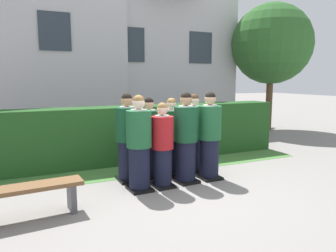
{
  "coord_description": "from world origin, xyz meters",
  "views": [
    {
      "loc": [
        -2.48,
        -5.13,
        1.93
      ],
      "look_at": [
        0.0,
        0.28,
        1.05
      ],
      "focal_mm": 34.01,
      "sensor_mm": 36.0,
      "label": 1
    }
  ],
  "objects_px": {
    "wooden_bench": "(31,194)",
    "student_rear_row_0": "(127,140)",
    "student_in_red_blazer": "(162,147)",
    "student_rear_row_3": "(194,135)",
    "student_front_row_3": "(209,138)",
    "student_rear_row_1": "(149,140)",
    "student_front_row_2": "(186,140)",
    "student_rear_row_2": "(171,138)",
    "student_front_row_0": "(139,145)"
  },
  "relations": [
    {
      "from": "student_in_red_blazer",
      "to": "student_rear_row_2",
      "type": "relative_size",
      "value": 0.98
    },
    {
      "from": "student_front_row_3",
      "to": "student_rear_row_0",
      "type": "xyz_separation_m",
      "value": [
        -1.49,
        0.52,
        -0.01
      ]
    },
    {
      "from": "student_in_red_blazer",
      "to": "student_rear_row_3",
      "type": "height_order",
      "value": "student_rear_row_3"
    },
    {
      "from": "student_rear_row_2",
      "to": "student_rear_row_3",
      "type": "xyz_separation_m",
      "value": [
        0.53,
        0.03,
        0.03
      ]
    },
    {
      "from": "student_front_row_0",
      "to": "student_rear_row_0",
      "type": "bearing_deg",
      "value": 92.41
    },
    {
      "from": "student_in_red_blazer",
      "to": "student_rear_row_0",
      "type": "distance_m",
      "value": 0.75
    },
    {
      "from": "student_front_row_0",
      "to": "wooden_bench",
      "type": "distance_m",
      "value": 1.87
    },
    {
      "from": "student_front_row_0",
      "to": "student_front_row_3",
      "type": "height_order",
      "value": "student_front_row_3"
    },
    {
      "from": "student_front_row_2",
      "to": "student_rear_row_2",
      "type": "xyz_separation_m",
      "value": [
        -0.04,
        0.55,
        -0.07
      ]
    },
    {
      "from": "student_front_row_2",
      "to": "student_front_row_0",
      "type": "bearing_deg",
      "value": -176.05
    },
    {
      "from": "student_rear_row_3",
      "to": "student_front_row_3",
      "type": "bearing_deg",
      "value": -87.13
    },
    {
      "from": "student_front_row_2",
      "to": "wooden_bench",
      "type": "xyz_separation_m",
      "value": [
        -2.7,
        -0.53,
        -0.46
      ]
    },
    {
      "from": "student_rear_row_0",
      "to": "student_rear_row_2",
      "type": "bearing_deg",
      "value": 1.49
    },
    {
      "from": "student_rear_row_3",
      "to": "student_rear_row_0",
      "type": "bearing_deg",
      "value": -177.83
    },
    {
      "from": "student_in_red_blazer",
      "to": "student_front_row_2",
      "type": "xyz_separation_m",
      "value": [
        0.5,
        0.07,
        0.08
      ]
    },
    {
      "from": "student_front_row_2",
      "to": "student_rear_row_1",
      "type": "bearing_deg",
      "value": 133.5
    },
    {
      "from": "student_front_row_0",
      "to": "student_front_row_3",
      "type": "relative_size",
      "value": 0.99
    },
    {
      "from": "student_rear_row_2",
      "to": "wooden_bench",
      "type": "bearing_deg",
      "value": -157.96
    },
    {
      "from": "student_in_red_blazer",
      "to": "student_rear_row_0",
      "type": "xyz_separation_m",
      "value": [
        -0.46,
        0.59,
        0.07
      ]
    },
    {
      "from": "student_front_row_3",
      "to": "student_rear_row_0",
      "type": "relative_size",
      "value": 1.01
    },
    {
      "from": "student_rear_row_0",
      "to": "student_front_row_0",
      "type": "bearing_deg",
      "value": -87.59
    },
    {
      "from": "student_front_row_3",
      "to": "wooden_bench",
      "type": "bearing_deg",
      "value": -170.59
    },
    {
      "from": "student_front_row_0",
      "to": "student_rear_row_3",
      "type": "xyz_separation_m",
      "value": [
        1.44,
        0.64,
        -0.02
      ]
    },
    {
      "from": "student_in_red_blazer",
      "to": "wooden_bench",
      "type": "relative_size",
      "value": 1.07
    },
    {
      "from": "student_rear_row_1",
      "to": "student_rear_row_2",
      "type": "distance_m",
      "value": 0.48
    },
    {
      "from": "wooden_bench",
      "to": "student_rear_row_0",
      "type": "bearing_deg",
      "value": 31.29
    },
    {
      "from": "student_in_red_blazer",
      "to": "student_rear_row_0",
      "type": "bearing_deg",
      "value": 128.07
    },
    {
      "from": "student_rear_row_1",
      "to": "wooden_bench",
      "type": "relative_size",
      "value": 1.11
    },
    {
      "from": "student_front_row_2",
      "to": "student_rear_row_2",
      "type": "height_order",
      "value": "student_front_row_2"
    },
    {
      "from": "student_in_red_blazer",
      "to": "student_rear_row_3",
      "type": "bearing_deg",
      "value": 32.92
    },
    {
      "from": "student_rear_row_0",
      "to": "student_rear_row_3",
      "type": "xyz_separation_m",
      "value": [
        1.46,
        0.06,
        -0.02
      ]
    },
    {
      "from": "student_in_red_blazer",
      "to": "student_front_row_2",
      "type": "relative_size",
      "value": 0.9
    },
    {
      "from": "student_front_row_2",
      "to": "student_rear_row_2",
      "type": "bearing_deg",
      "value": 94.12
    },
    {
      "from": "student_front_row_2",
      "to": "student_rear_row_3",
      "type": "bearing_deg",
      "value": 49.58
    },
    {
      "from": "student_in_red_blazer",
      "to": "student_rear_row_1",
      "type": "xyz_separation_m",
      "value": [
        -0.01,
        0.61,
        0.03
      ]
    },
    {
      "from": "student_front_row_3",
      "to": "student_rear_row_1",
      "type": "xyz_separation_m",
      "value": [
        -1.04,
        0.54,
        -0.05
      ]
    },
    {
      "from": "student_in_red_blazer",
      "to": "wooden_bench",
      "type": "xyz_separation_m",
      "value": [
        -2.19,
        -0.46,
        -0.37
      ]
    },
    {
      "from": "student_front_row_3",
      "to": "student_rear_row_3",
      "type": "relative_size",
      "value": 1.04
    },
    {
      "from": "student_front_row_3",
      "to": "student_rear_row_2",
      "type": "xyz_separation_m",
      "value": [
        -0.56,
        0.54,
        -0.06
      ]
    },
    {
      "from": "student_rear_row_0",
      "to": "student_rear_row_2",
      "type": "relative_size",
      "value": 1.07
    },
    {
      "from": "student_rear_row_0",
      "to": "student_rear_row_2",
      "type": "height_order",
      "value": "student_rear_row_0"
    },
    {
      "from": "student_front_row_2",
      "to": "student_front_row_3",
      "type": "distance_m",
      "value": 0.52
    },
    {
      "from": "student_front_row_2",
      "to": "student_rear_row_3",
      "type": "height_order",
      "value": "student_front_row_2"
    },
    {
      "from": "student_front_row_3",
      "to": "student_in_red_blazer",
      "type": "bearing_deg",
      "value": -176.02
    },
    {
      "from": "student_in_red_blazer",
      "to": "student_front_row_3",
      "type": "xyz_separation_m",
      "value": [
        1.03,
        0.07,
        0.08
      ]
    },
    {
      "from": "student_rear_row_1",
      "to": "wooden_bench",
      "type": "distance_m",
      "value": 2.46
    },
    {
      "from": "student_front_row_2",
      "to": "student_rear_row_1",
      "type": "xyz_separation_m",
      "value": [
        -0.52,
        0.55,
        -0.06
      ]
    },
    {
      "from": "student_front_row_2",
      "to": "student_front_row_3",
      "type": "xyz_separation_m",
      "value": [
        0.52,
        0.0,
        -0.0
      ]
    },
    {
      "from": "student_rear_row_2",
      "to": "student_in_red_blazer",
      "type": "bearing_deg",
      "value": -127.13
    },
    {
      "from": "student_front_row_3",
      "to": "student_rear_row_3",
      "type": "bearing_deg",
      "value": 92.87
    }
  ]
}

